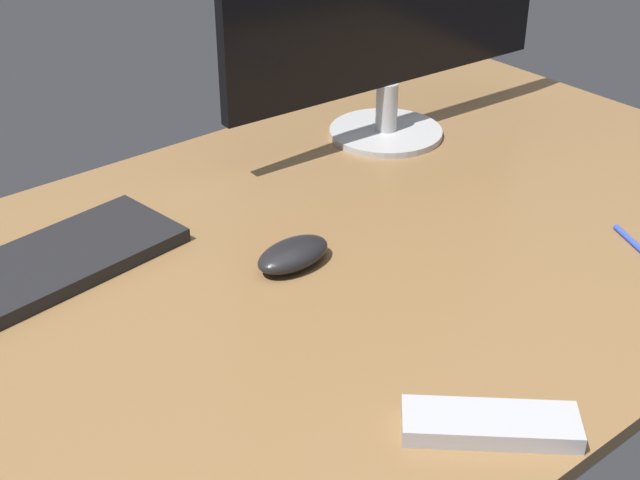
# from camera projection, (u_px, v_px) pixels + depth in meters

# --- Properties ---
(desk) EXTENTS (1.40, 0.84, 0.02)m
(desk) POSITION_uv_depth(u_px,v_px,m) (346.00, 258.00, 1.16)
(desk) COLOR olive
(desk) RESTS_ON ground
(keyboard) EXTENTS (0.47, 0.19, 0.02)m
(keyboard) POSITION_uv_depth(u_px,v_px,m) (2.00, 286.00, 1.07)
(keyboard) COLOR black
(keyboard) RESTS_ON desk
(computer_mouse) EXTENTS (0.11, 0.06, 0.03)m
(computer_mouse) POSITION_uv_depth(u_px,v_px,m) (293.00, 254.00, 1.12)
(computer_mouse) COLOR black
(computer_mouse) RESTS_ON desk
(tv_remote) EXTENTS (0.16, 0.16, 0.02)m
(tv_remote) POSITION_uv_depth(u_px,v_px,m) (491.00, 424.00, 0.86)
(tv_remote) COLOR #B7B7BC
(tv_remote) RESTS_ON desk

